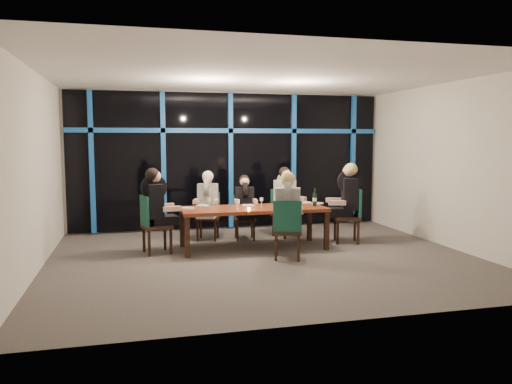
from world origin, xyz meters
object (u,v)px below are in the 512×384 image
Objects in this scene: chair_far_right at (283,210)px; diner_near_mid at (288,202)px; chair_near_mid at (287,227)px; wine_bottle at (315,199)px; diner_end_left at (156,198)px; chair_far_left at (208,213)px; chair_end_right at (352,212)px; water_pitcher at (300,201)px; diner_end_right at (347,191)px; diner_far_left at (208,195)px; diner_far_mid at (245,198)px; chair_far_mid at (244,215)px; chair_end_left at (152,221)px; diner_far_right at (286,191)px; dining_table at (253,211)px.

chair_far_right is 1.00× the size of diner_near_mid.
chair_near_mid is 2.96× the size of wine_bottle.
diner_near_mid is at bearing -126.05° from diner_end_left.
chair_far_left is 2.26m from diner_near_mid.
chair_end_right is 1.14m from water_pitcher.
diner_end_left is 1.02× the size of diner_near_mid.
chair_near_mid reaches higher than water_pitcher.
diner_end_right reaches higher than chair_far_left.
chair_far_right is at bearing 18.29° from diner_far_left.
chair_end_right is at bearing 21.20° from water_pitcher.
chair_end_right is 1.08× the size of diner_near_mid.
diner_far_mid is at bearing -60.47° from diner_near_mid.
chair_far_mid is 0.84× the size of chair_end_right.
water_pitcher is at bearing -102.66° from diner_near_mid.
chair_far_right is 2.01m from diner_near_mid.
wine_bottle is at bearing -113.82° from chair_near_mid.
chair_near_mid is (2.13, -1.00, -0.01)m from chair_end_left.
diner_far_mid is 0.88× the size of diner_near_mid.
chair_far_right is 2.80m from diner_end_left.
diner_far_mid is at bearing 4.01° from diner_far_left.
chair_far_mid is 0.82m from diner_far_left.
diner_near_mid is at bearing -43.33° from chair_end_right.
chair_far_right is at bearing -86.83° from chair_near_mid.
wine_bottle is (0.78, 0.80, -0.07)m from diner_near_mid.
chair_near_mid is at bearing -106.76° from water_pitcher.
diner_far_mid is at bearing 145.26° from water_pitcher.
chair_far_left is 1.55m from diner_end_left.
chair_end_right is at bearing 10.55° from wine_bottle.
diner_end_left is (-1.06, -1.03, 0.45)m from chair_far_left.
diner_far_left is 2.70× the size of wine_bottle.
diner_far_mid is (-1.92, 0.76, 0.25)m from chair_end_right.
diner_end_left is (-2.59, -0.97, 0.43)m from chair_far_right.
diner_near_mid is at bearing -134.08° from wine_bottle.
diner_end_right is at bearing -64.91° from diner_far_right.
chair_end_left is 1.08× the size of diner_far_right.
chair_end_left reaches higher than dining_table.
chair_far_left is 0.89× the size of chair_end_right.
dining_table is 0.87m from water_pitcher.
diner_far_left is (-2.63, 0.94, 0.30)m from chair_end_right.
diner_end_left is 2.95× the size of wine_bottle.
diner_end_left reaches higher than diner_far_left.
chair_end_left is (-2.68, -0.98, 0.03)m from chair_far_right.
dining_table is 2.70× the size of diner_near_mid.
chair_end_right is at bearing -64.75° from chair_far_right.
chair_far_mid is at bearing -62.37° from chair_near_mid.
chair_far_mid is 2.07m from diner_end_right.
water_pitcher is (-1.10, -0.15, 0.26)m from chair_end_right.
diner_end_right is at bearing -100.84° from chair_end_left.
diner_far_left is at bearing 157.85° from water_pitcher.
diner_end_right reaches higher than diner_end_left.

